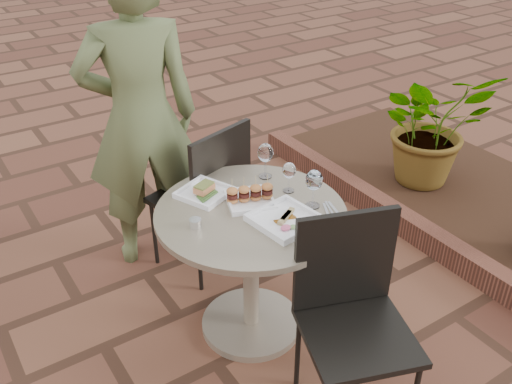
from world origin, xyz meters
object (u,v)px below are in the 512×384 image
chair_near (351,303)px  plate_salmon (205,192)px  chair_far (209,189)px  cafe_table (251,253)px  diner (140,119)px  plate_sliders (250,196)px  plate_tuna (285,219)px

chair_near → plate_salmon: size_ratio=3.20×
chair_near → plate_salmon: (-0.23, 0.83, 0.20)m
chair_far → cafe_table: bearing=65.7°
chair_far → diner: bearing=-72.0°
chair_far → plate_sliders: bearing=68.9°
cafe_table → plate_tuna: (0.08, -0.17, 0.26)m
chair_far → plate_salmon: chair_far is taller
diner → plate_tuna: (0.23, -1.05, -0.16)m
chair_far → diner: diner is taller
chair_far → plate_salmon: size_ratio=3.20×
plate_salmon → plate_tuna: plate_salmon is taller
cafe_table → diner: size_ratio=0.50×
plate_salmon → plate_tuna: (0.19, -0.41, -0.00)m
plate_sliders → chair_near: bearing=-83.1°
chair_far → plate_tuna: bearing=73.6°
cafe_table → diner: 0.99m
plate_tuna → cafe_table: bearing=114.6°
cafe_table → diner: bearing=99.6°
cafe_table → plate_salmon: plate_salmon is taller
cafe_table → plate_tuna: plate_tuna is taller
chair_near → plate_tuna: (-0.04, 0.43, 0.20)m
chair_far → chair_near: size_ratio=1.00×
chair_near → plate_tuna: 0.47m
chair_near → plate_sliders: 0.69m
cafe_table → chair_near: chair_near is taller
chair_far → plate_tuna: size_ratio=3.08×
diner → plate_salmon: (0.04, -0.64, -0.16)m
diner → chair_far: bearing=139.6°
cafe_table → plate_salmon: (-0.11, 0.24, 0.26)m
diner → plate_salmon: bearing=108.6°
cafe_table → chair_far: size_ratio=0.97×
chair_far → diner: (-0.23, 0.33, 0.36)m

